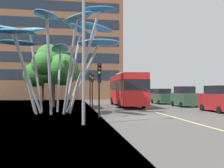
# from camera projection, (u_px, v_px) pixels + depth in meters

# --- Properties ---
(ground) EXTENTS (120.00, 240.00, 0.10)m
(ground) POSITION_uv_depth(u_px,v_px,m) (131.00, 119.00, 17.66)
(ground) COLOR #54514F
(red_bus) EXTENTS (2.99, 11.10, 3.82)m
(red_bus) POSITION_uv_depth(u_px,v_px,m) (127.00, 88.00, 29.75)
(red_bus) COLOR red
(red_bus) RESTS_ON ground
(leaf_sculpture) EXTENTS (11.11, 11.28, 8.47)m
(leaf_sculpture) POSITION_uv_depth(u_px,v_px,m) (56.00, 37.00, 21.86)
(leaf_sculpture) COLOR #9EA0A5
(leaf_sculpture) RESTS_ON ground
(traffic_light_kerb_near) EXTENTS (0.28, 0.42, 3.75)m
(traffic_light_kerb_near) POSITION_uv_depth(u_px,v_px,m) (99.00, 79.00, 17.89)
(traffic_light_kerb_near) COLOR black
(traffic_light_kerb_near) RESTS_ON ground
(traffic_light_kerb_far) EXTENTS (0.28, 0.42, 3.31)m
(traffic_light_kerb_far) POSITION_uv_depth(u_px,v_px,m) (99.00, 84.00, 22.62)
(traffic_light_kerb_far) COLOR black
(traffic_light_kerb_far) RESTS_ON ground
(traffic_light_island_mid) EXTENTS (0.28, 0.42, 3.58)m
(traffic_light_island_mid) POSITION_uv_depth(u_px,v_px,m) (92.00, 83.00, 28.29)
(traffic_light_island_mid) COLOR black
(traffic_light_island_mid) RESTS_ON ground
(traffic_light_opposite) EXTENTS (0.28, 0.42, 3.87)m
(traffic_light_opposite) POSITION_uv_depth(u_px,v_px,m) (90.00, 82.00, 30.60)
(traffic_light_opposite) COLOR black
(traffic_light_opposite) RESTS_ON ground
(car_parked_mid) EXTENTS (1.96, 4.48, 2.28)m
(car_parked_mid) POSITION_uv_depth(u_px,v_px,m) (220.00, 99.00, 22.41)
(car_parked_mid) COLOR maroon
(car_parked_mid) RESTS_ON ground
(car_parked_far) EXTENTS (2.00, 3.86, 2.28)m
(car_parked_far) POSITION_uv_depth(u_px,v_px,m) (184.00, 97.00, 29.16)
(car_parked_far) COLOR #2D5138
(car_parked_far) RESTS_ON ground
(car_side_street) EXTENTS (2.05, 4.35, 2.03)m
(car_side_street) POSITION_uv_depth(u_px,v_px,m) (162.00, 97.00, 34.79)
(car_side_street) COLOR #2D5138
(car_side_street) RESTS_ON ground
(car_far_side) EXTENTS (1.98, 4.20, 2.04)m
(car_far_side) POSITION_uv_depth(u_px,v_px,m) (148.00, 95.00, 41.45)
(car_far_side) COLOR navy
(car_far_side) RESTS_ON ground
(street_lamp) EXTENTS (1.73, 0.44, 7.57)m
(street_lamp) POSITION_uv_depth(u_px,v_px,m) (91.00, 38.00, 14.42)
(street_lamp) COLOR gray
(street_lamp) RESTS_ON ground
(tree_pavement_near) EXTENTS (5.01, 5.01, 7.10)m
(tree_pavement_near) POSITION_uv_depth(u_px,v_px,m) (55.00, 64.00, 28.74)
(tree_pavement_near) COLOR brown
(tree_pavement_near) RESTS_ON ground
(tree_pavement_far) EXTENTS (5.87, 5.49, 6.61)m
(tree_pavement_far) POSITION_uv_depth(u_px,v_px,m) (43.00, 74.00, 40.99)
(tree_pavement_far) COLOR brown
(tree_pavement_far) RESTS_ON ground
(backdrop_building) EXTENTS (27.52, 15.23, 22.35)m
(backdrop_building) POSITION_uv_depth(u_px,v_px,m) (52.00, 46.00, 54.92)
(backdrop_building) COLOR brown
(backdrop_building) RESTS_ON ground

